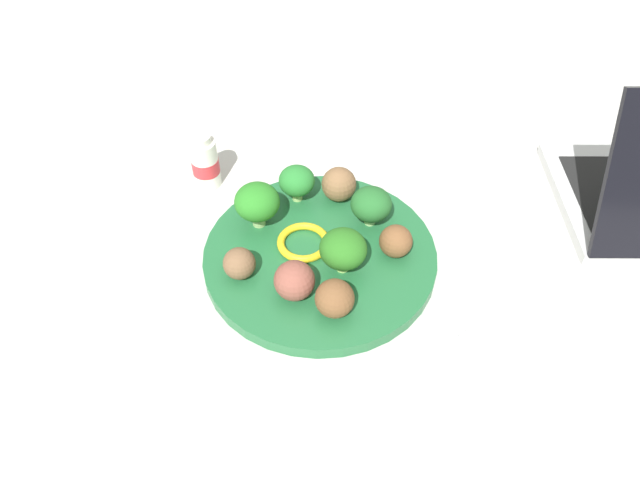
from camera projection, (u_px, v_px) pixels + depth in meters
ground_plane at (320, 260)px, 0.73m from camera, size 4.00×4.00×0.00m
plate at (320, 256)px, 0.73m from camera, size 0.28×0.28×0.02m
broccoli_floret_far_rim at (371, 204)px, 0.74m from camera, size 0.05×0.05×0.05m
broccoli_floret_front_right at (344, 248)px, 0.68m from camera, size 0.05×0.05×0.06m
broccoli_floret_mid_left at (257, 202)px, 0.73m from camera, size 0.06×0.06×0.06m
broccoli_floret_near_rim at (297, 181)px, 0.77m from camera, size 0.05×0.05×0.05m
meatball_mid_left at (396, 241)px, 0.71m from camera, size 0.04×0.04×0.04m
meatball_front_left at (335, 298)px, 0.65m from camera, size 0.04×0.04×0.04m
meatball_mid_right at (294, 281)px, 0.66m from camera, size 0.05×0.05×0.05m
meatball_back_right at (339, 184)px, 0.77m from camera, size 0.04×0.04×0.04m
meatball_center at (239, 263)px, 0.69m from camera, size 0.04×0.04×0.04m
pepper_ring_mid_right at (304, 242)px, 0.73m from camera, size 0.09×0.09×0.01m
napkin at (512, 368)px, 0.63m from camera, size 0.18×0.13×0.01m
fork at (496, 370)px, 0.62m from camera, size 0.12×0.03×0.01m
knife at (518, 351)px, 0.64m from camera, size 0.15×0.03×0.01m
yogurt_bottle at (205, 163)px, 0.81m from camera, size 0.04×0.04×0.08m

